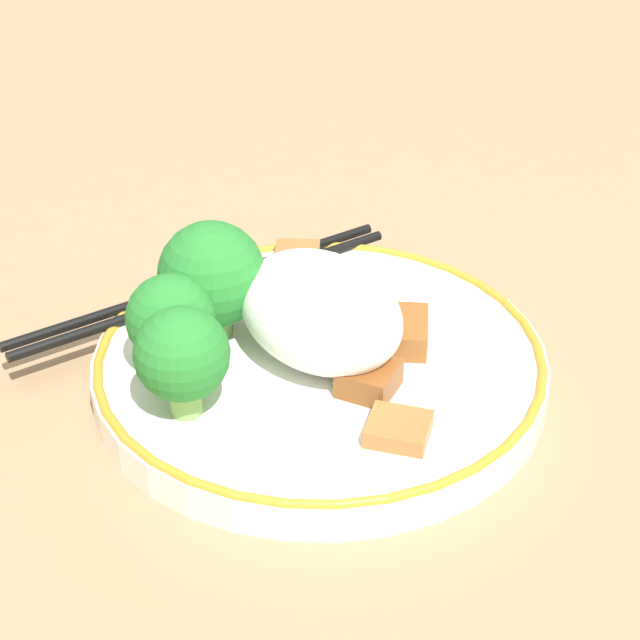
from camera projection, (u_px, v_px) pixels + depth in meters
The scene contains 12 objects.
ground_plane at pixel (320, 382), 0.54m from camera, with size 3.00×3.00×0.00m, color #9E7A56.
plate at pixel (320, 365), 0.54m from camera, with size 0.23×0.23×0.02m.
rice_mound at pixel (321, 311), 0.52m from camera, with size 0.09×0.07×0.05m.
broccoli_back_left at pixel (212, 276), 0.53m from camera, with size 0.05×0.05×0.06m.
broccoli_back_center at pixel (171, 320), 0.50m from camera, with size 0.04×0.04×0.05m.
broccoli_back_right at pixel (184, 357), 0.47m from camera, with size 0.04×0.04×0.05m.
meat_near_front at pixel (363, 381), 0.50m from camera, with size 0.03×0.03×0.01m.
meat_near_left at pixel (399, 429), 0.48m from camera, with size 0.04×0.04×0.01m.
meat_near_right at pixel (403, 331), 0.54m from camera, with size 0.04×0.04×0.01m.
meat_near_back at pixel (297, 258), 0.60m from camera, with size 0.04×0.04×0.01m.
meat_on_rice_edge at pixel (334, 306), 0.56m from camera, with size 0.03×0.04×0.01m.
chopsticks at pixel (205, 287), 0.58m from camera, with size 0.03×0.23×0.01m.
Camera 1 is at (-0.35, 0.26, 0.32)m, focal length 60.00 mm.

